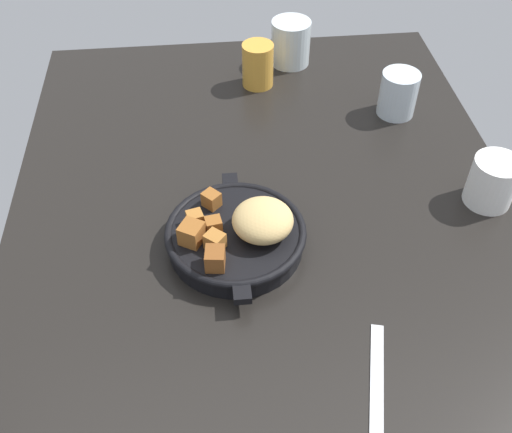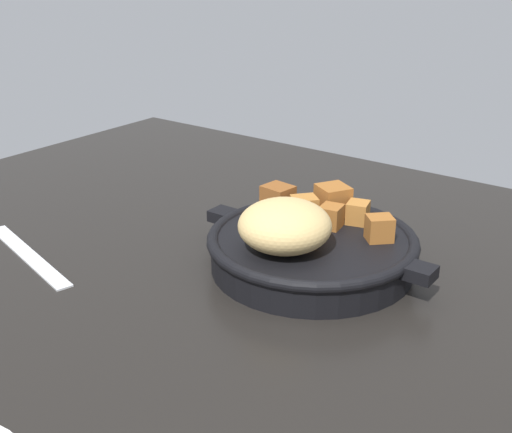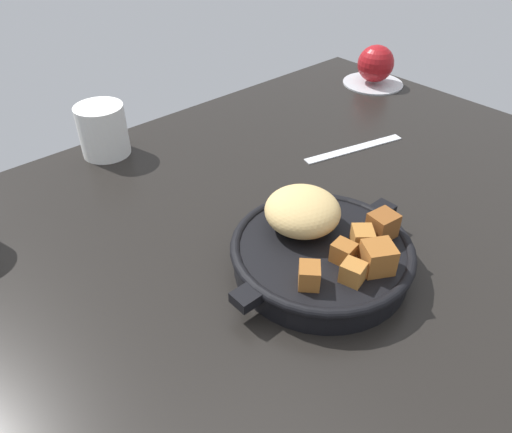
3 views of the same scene
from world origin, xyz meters
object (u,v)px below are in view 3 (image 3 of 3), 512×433
white_creamer_pitcher (103,130)px  red_apple (376,64)px  cast_iron_skillet (320,247)px  butter_knife (355,148)px

white_creamer_pitcher → red_apple: bearing=-10.6°
cast_iron_skillet → red_apple: 56.94cm
butter_knife → white_creamer_pitcher: white_creamer_pitcher is taller
butter_knife → white_creamer_pitcher: (-30.18, 25.16, 3.78)cm
cast_iron_skillet → red_apple: cast_iron_skillet is taller
white_creamer_pitcher → butter_knife: bearing=-39.8°
butter_knife → white_creamer_pitcher: size_ratio=2.28×
red_apple → butter_knife: 28.75cm
butter_knife → cast_iron_skillet: bearing=-134.7°
red_apple → white_creamer_pitcher: bearing=169.4°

